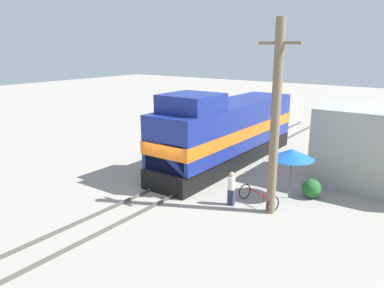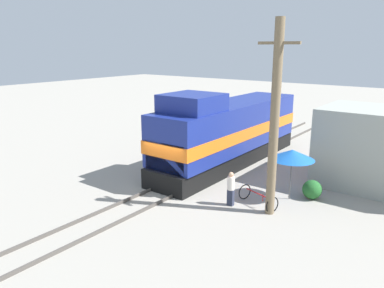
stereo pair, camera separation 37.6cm
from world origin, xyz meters
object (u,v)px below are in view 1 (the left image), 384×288
Objects in this scene: locomotive at (225,132)px; billboard_sign at (345,143)px; utility_pole at (275,119)px; vendor_umbrella at (292,154)px; person_bystander at (231,187)px; bicycle at (258,197)px.

locomotive is 7.21m from billboard_sign.
utility_pole is 3.35× the size of vendor_umbrella.
utility_pole is at bearing 9.92° from person_bystander.
vendor_umbrella is 1.21× the size of bicycle.
locomotive is 6.63m from bicycle.
billboard_sign is (7.18, -0.43, 0.45)m from locomotive.
locomotive reaches higher than person_bystander.
bicycle is at bearing -122.82° from billboard_sign.
utility_pole is at bearing -42.77° from locomotive.
billboard_sign is 1.67× the size of bicycle.
bicycle is at bearing 153.52° from utility_pole.
locomotive is at bearing 176.58° from billboard_sign.
utility_pole reaches higher than billboard_sign.
billboard_sign is 2.11× the size of person_bystander.
utility_pole reaches higher than locomotive.
billboard_sign is (1.79, 2.45, 0.27)m from vendor_umbrella.
locomotive is 6.12m from vendor_umbrella.
utility_pole is 4.05× the size of bicycle.
person_bystander reaches higher than bicycle.
vendor_umbrella is at bearing -28.11° from locomotive.
utility_pole reaches higher than vendor_umbrella.
locomotive reaches higher than vendor_umbrella.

